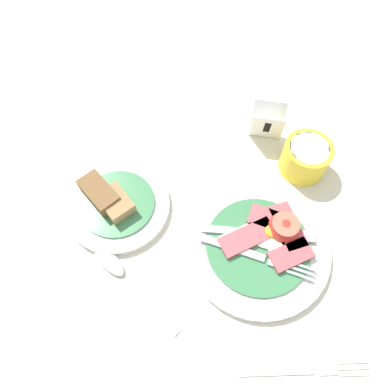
% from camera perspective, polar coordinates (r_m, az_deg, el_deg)
% --- Properties ---
extents(ground_plane, '(3.00, 3.00, 0.00)m').
position_cam_1_polar(ground_plane, '(0.63, 1.31, -6.43)').
color(ground_plane, beige).
extents(breakfast_plate, '(0.23, 0.23, 0.04)m').
position_cam_1_polar(breakfast_plate, '(0.62, 10.56, -7.69)').
color(breakfast_plate, silver).
rests_on(breakfast_plate, ground_plane).
extents(bread_plate, '(0.18, 0.18, 0.04)m').
position_cam_1_polar(bread_plate, '(0.65, -11.64, -1.70)').
color(bread_plate, silver).
rests_on(bread_plate, ground_plane).
extents(sugar_cup, '(0.08, 0.08, 0.06)m').
position_cam_1_polar(sugar_cup, '(0.70, 16.91, 5.12)').
color(sugar_cup, yellow).
rests_on(sugar_cup, ground_plane).
extents(number_card, '(0.06, 0.05, 0.07)m').
position_cam_1_polar(number_card, '(0.72, 11.40, 10.28)').
color(number_card, white).
rests_on(number_card, ground_plane).
extents(teaspoon_by_saucer, '(0.17, 0.12, 0.01)m').
position_cam_1_polar(teaspoon_by_saucer, '(0.61, -10.97, -11.88)').
color(teaspoon_by_saucer, silver).
rests_on(teaspoon_by_saucer, ground_plane).
extents(fork_on_cloth, '(0.18, 0.06, 0.01)m').
position_cam_1_polar(fork_on_cloth, '(0.60, 16.44, -24.56)').
color(fork_on_cloth, silver).
rests_on(fork_on_cloth, ground_plane).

